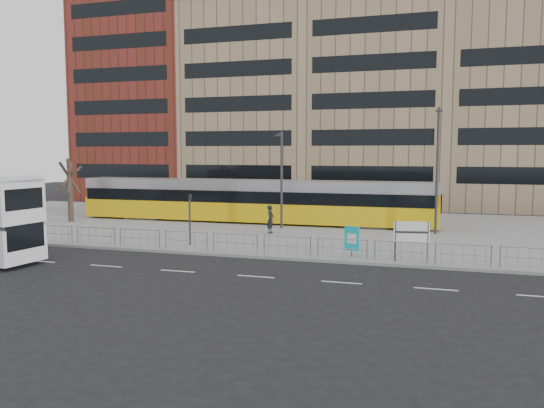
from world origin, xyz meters
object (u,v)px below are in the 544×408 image
(traffic_light_west, at_px, (190,213))
(lamp_post_west, at_px, (281,175))
(station_sign, at_px, (412,234))
(bare_tree, at_px, (69,157))
(lamp_post_east, at_px, (437,166))
(ad_panel, at_px, (352,239))
(pedestrian, at_px, (271,219))
(tram, at_px, (251,201))

(traffic_light_west, relative_size, lamp_post_west, 0.44)
(station_sign, relative_size, bare_tree, 0.28)
(station_sign, bearing_deg, traffic_light_west, 165.24)
(lamp_post_west, height_order, lamp_post_east, lamp_post_east)
(ad_panel, bearing_deg, lamp_post_west, 145.13)
(station_sign, distance_m, lamp_post_east, 10.58)
(lamp_post_west, bearing_deg, traffic_light_west, -112.09)
(pedestrian, relative_size, traffic_light_west, 0.63)
(station_sign, relative_size, traffic_light_west, 0.67)
(traffic_light_west, bearing_deg, tram, 113.51)
(lamp_post_west, xyz_separation_m, lamp_post_east, (10.87, 0.42, 0.76))
(tram, distance_m, station_sign, 17.74)
(ad_panel, distance_m, lamp_post_west, 11.57)
(lamp_post_east, bearing_deg, station_sign, -97.35)
(station_sign, relative_size, lamp_post_west, 0.29)
(tram, relative_size, lamp_post_east, 3.36)
(ad_panel, height_order, lamp_post_east, lamp_post_east)
(station_sign, distance_m, pedestrian, 12.05)
(lamp_post_west, relative_size, lamp_post_east, 0.83)
(station_sign, height_order, bare_tree, bare_tree)
(ad_panel, relative_size, bare_tree, 0.22)
(tram, bearing_deg, lamp_post_east, -9.20)
(pedestrian, distance_m, bare_tree, 17.92)
(lamp_post_east, distance_m, bare_tree, 28.37)
(station_sign, relative_size, pedestrian, 1.07)
(ad_panel, xyz_separation_m, traffic_light_west, (-9.87, 0.76, 1.01))
(pedestrian, bearing_deg, lamp_post_west, 1.45)
(ad_panel, height_order, bare_tree, bare_tree)
(lamp_post_east, bearing_deg, ad_panel, -114.75)
(lamp_post_west, distance_m, lamp_post_east, 10.91)
(lamp_post_west, distance_m, bare_tree, 17.53)
(traffic_light_west, bearing_deg, ad_panel, 19.83)
(pedestrian, height_order, bare_tree, bare_tree)
(bare_tree, bearing_deg, traffic_light_west, -27.63)
(ad_panel, bearing_deg, bare_tree, -178.97)
(tram, height_order, traffic_light_west, tram)
(station_sign, xyz_separation_m, lamp_post_west, (-9.58, 9.57, 2.48))
(tram, bearing_deg, ad_panel, -50.62)
(station_sign, xyz_separation_m, traffic_light_west, (-12.98, 1.21, 0.54))
(traffic_light_west, xyz_separation_m, lamp_post_east, (14.27, 8.78, 2.70))
(station_sign, height_order, lamp_post_west, lamp_post_west)
(station_sign, relative_size, lamp_post_east, 0.24)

